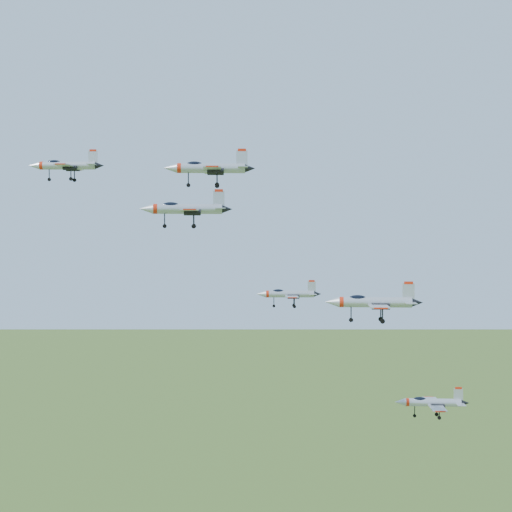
{
  "coord_description": "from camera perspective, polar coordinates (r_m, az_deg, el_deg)",
  "views": [
    {
      "loc": [
        15.81,
        -105.73,
        129.13
      ],
      "look_at": [
        7.35,
        -1.7,
        126.41
      ],
      "focal_mm": 50.0,
      "sensor_mm": 36.0,
      "label": 1
    }
  ],
  "objects": [
    {
      "name": "jet_lead",
      "position": [
        127.52,
        -15.0,
        7.02
      ],
      "size": [
        13.02,
        10.78,
        3.48
      ],
      "rotation": [
        0.0,
        0.0,
        0.08
      ],
      "color": "#ABB0B8"
    },
    {
      "name": "jet_left_high",
      "position": [
        103.09,
        -3.84,
        7.04
      ],
      "size": [
        13.25,
        11.05,
        3.54
      ],
      "rotation": [
        0.0,
        0.0,
        0.13
      ],
      "color": "#ABB0B8"
    },
    {
      "name": "jet_right_high",
      "position": [
        89.51,
        -5.71,
        3.78
      ],
      "size": [
        11.63,
        9.76,
        3.12
      ],
      "rotation": [
        0.0,
        0.0,
        0.19
      ],
      "color": "#ABB0B8"
    },
    {
      "name": "jet_left_low",
      "position": [
        115.0,
        2.57,
        -3.04
      ],
      "size": [
        10.54,
        8.74,
        2.82
      ],
      "rotation": [
        0.0,
        0.0,
        0.09
      ],
      "color": "#ABB0B8"
    },
    {
      "name": "jet_right_low",
      "position": [
        93.53,
        9.29,
        -3.65
      ],
      "size": [
        12.64,
        10.36,
        3.39
      ],
      "rotation": [
        0.0,
        0.0,
        0.01
      ],
      "color": "#ABB0B8"
    },
    {
      "name": "jet_trail",
      "position": [
        111.7,
        13.82,
        -11.3
      ],
      "size": [
        11.09,
        9.12,
        2.97
      ],
      "rotation": [
        0.0,
        0.0,
        0.02
      ],
      "color": "#ABB0B8"
    }
  ]
}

